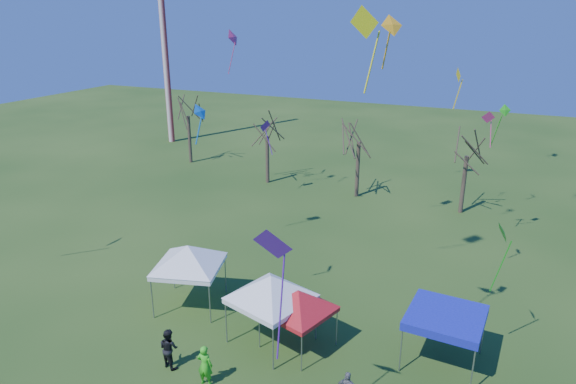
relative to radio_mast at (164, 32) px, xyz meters
name	(u,v)px	position (x,y,z in m)	size (l,w,h in m)	color
radio_mast	(164,32)	(0.00, 0.00, 0.00)	(0.70, 0.70, 25.00)	silver
tree_0	(187,99)	(7.15, -6.62, -6.01)	(3.83, 3.83, 8.44)	#3D2D21
tree_1	(267,119)	(17.23, -9.35, -6.71)	(3.42, 3.42, 7.54)	#3D2D21
tree_2	(360,122)	(25.63, -9.62, -6.21)	(3.71, 3.71, 8.18)	#3D2D21
tree_3	(469,135)	(34.03, -9.96, -6.42)	(3.59, 3.59, 7.91)	#3D2D21
tent_white_west	(188,250)	(22.54, -29.44, -9.30)	(4.33, 4.33, 3.96)	gray
tent_white_mid	(271,281)	(27.76, -30.57, -9.32)	(4.26, 4.26, 3.94)	gray
tent_red	(298,295)	(29.06, -30.44, -9.80)	(3.62, 3.62, 3.35)	gray
tent_blue	(446,318)	(35.27, -28.95, -10.24)	(3.32, 3.32, 2.45)	gray
person_dark	(169,348)	(24.49, -34.00, -11.58)	(0.89, 0.69, 1.83)	black
person_green	(205,365)	(26.54, -34.35, -11.58)	(0.67, 0.44, 1.84)	green
kite_25	(392,26)	(32.71, -31.48, 1.67)	(0.91, 0.91, 1.78)	orange
kite_1	(200,112)	(24.36, -30.34, -2.00)	(0.56, 0.83, 1.79)	blue
kite_18	(459,76)	(34.26, -24.21, -0.65)	(0.43, 0.73, 1.88)	yellow
kite_17	(503,234)	(37.03, -27.56, -6.56)	(0.78, 1.12, 3.12)	#169316
kite_13	(265,126)	(18.72, -12.74, -6.54)	(0.99, 1.29, 2.98)	#6418AD
kite_22	(504,112)	(36.25, -15.81, -3.57)	(0.99, 0.91, 2.71)	green
kite_27	(365,23)	(31.95, -31.98, 1.77)	(1.20, 0.86, 2.78)	yellow
kite_2	(233,38)	(16.42, -13.32, 0.23)	(0.73, 1.37, 3.39)	#CD2D66
kite_19	(488,118)	(35.40, -15.99, -3.96)	(0.89, 0.66, 2.23)	#DC307A
kite_5	(273,245)	(30.56, -36.11, -4.60)	(1.49, 0.90, 4.63)	#5817A1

